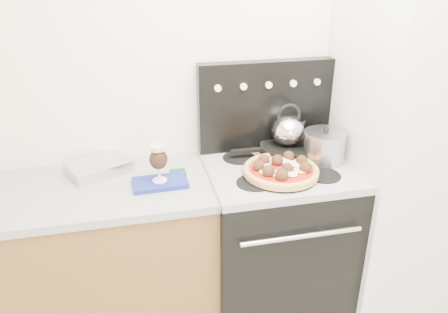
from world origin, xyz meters
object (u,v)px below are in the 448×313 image
object	(u,v)px
beer_glass	(159,163)
stock_pot	(324,147)
pizza_pan	(281,175)
tea_kettle	(288,128)
stove_body	(275,242)
fridge	(401,151)
base_cabinet	(74,268)
oven_mitt	(160,183)
skillet	(287,149)
pizza	(281,169)

from	to	relation	value
beer_glass	stock_pot	xyz separation A→B (m)	(0.88, 0.04, -0.02)
pizza_pan	tea_kettle	distance (m)	0.31
stove_body	tea_kettle	distance (m)	0.66
fridge	pizza_pan	world-z (taller)	fridge
pizza_pan	stock_pot	bearing A→B (deg)	22.27
base_cabinet	tea_kettle	bearing A→B (deg)	5.78
fridge	oven_mitt	xyz separation A→B (m)	(-1.33, -0.00, -0.04)
stove_body	pizza_pan	xyz separation A→B (m)	(-0.03, -0.10, 0.49)
stove_body	fridge	distance (m)	0.87
skillet	base_cabinet	bearing A→B (deg)	-174.22
stove_body	stock_pot	size ratio (longest dim) A/B	4.05
skillet	stock_pot	xyz separation A→B (m)	(0.16, -0.13, 0.05)
skillet	tea_kettle	world-z (taller)	tea_kettle
stove_body	stock_pot	world-z (taller)	stock_pot
beer_glass	oven_mitt	bearing A→B (deg)	0.00
pizza	skillet	world-z (taller)	pizza
base_cabinet	stove_body	distance (m)	1.11
fridge	tea_kettle	bearing A→B (deg)	164.18
base_cabinet	stove_body	xyz separation A→B (m)	(1.10, -0.02, 0.01)
stove_body	pizza	size ratio (longest dim) A/B	2.33
pizza_pan	skillet	xyz separation A→B (m)	(0.12, 0.25, 0.02)
pizza	stock_pot	distance (m)	0.31
pizza_pan	base_cabinet	bearing A→B (deg)	173.30
stove_body	beer_glass	bearing A→B (deg)	-177.72
stove_body	skillet	world-z (taller)	skillet
pizza	stock_pot	size ratio (longest dim) A/B	1.74
beer_glass	stock_pot	size ratio (longest dim) A/B	0.89
beer_glass	pizza	world-z (taller)	beer_glass
stove_body	pizza	xyz separation A→B (m)	(-0.03, -0.10, 0.52)
stove_body	stock_pot	bearing A→B (deg)	3.25
base_cabinet	stock_pot	bearing A→B (deg)	-0.44
pizza	beer_glass	bearing A→B (deg)	172.76
pizza_pan	fridge	bearing A→B (deg)	5.99
skillet	tea_kettle	distance (m)	0.13
base_cabinet	stock_pot	size ratio (longest dim) A/B	6.67
oven_mitt	pizza	distance (m)	0.61
base_cabinet	pizza_pan	world-z (taller)	pizza_pan
pizza_pan	pizza	bearing A→B (deg)	0.00
stove_body	oven_mitt	distance (m)	0.79
stove_body	fridge	xyz separation A→B (m)	(0.70, -0.03, 0.51)
skillet	stock_pot	bearing A→B (deg)	-39.53
stock_pot	pizza	bearing A→B (deg)	-157.73
oven_mitt	pizza_pan	world-z (taller)	pizza_pan
beer_glass	tea_kettle	distance (m)	0.75
stock_pot	beer_glass	bearing A→B (deg)	-177.44
beer_glass	skillet	world-z (taller)	beer_glass
oven_mitt	skillet	distance (m)	0.75
pizza	tea_kettle	bearing A→B (deg)	63.57
fridge	base_cabinet	bearing A→B (deg)	178.41
fridge	tea_kettle	distance (m)	0.64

